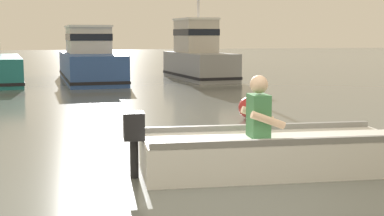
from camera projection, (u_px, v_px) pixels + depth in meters
The scene contains 5 objects.
ground_plane at pixel (222, 198), 5.65m from camera, with size 120.00×120.00×0.00m, color slate.
rowboat_with_person at pixel (275, 152), 6.69m from camera, with size 3.73×1.38×1.19m.
moored_boat_blue at pixel (89, 60), 20.11m from camera, with size 2.05×6.40×2.03m.
moored_boat_grey at pixel (198, 57), 20.84m from camera, with size 1.90×4.58×3.74m.
mooring_buoy at pixel (249, 107), 11.03m from camera, with size 0.44×0.44×0.44m, color red.
Camera 1 is at (-1.71, -5.21, 1.66)m, focal length 51.22 mm.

